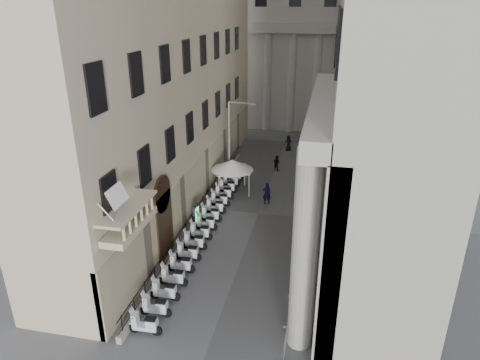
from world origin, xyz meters
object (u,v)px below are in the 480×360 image
Objects in this scene: street_lamp at (232,138)px; security_tent at (237,167)px; scooter_0 at (146,334)px; info_kiosk at (196,216)px; pedestrian_a at (267,193)px; pedestrian_b at (277,163)px.

security_tent is at bearing -56.22° from street_lamp.
scooter_0 is 0.87× the size of info_kiosk.
scooter_0 is 0.81× the size of pedestrian_a.
security_tent is 6.78m from info_kiosk.
street_lamp reaches higher than pedestrian_a.
info_kiosk is 13.33m from pedestrian_b.
pedestrian_a is at bearing 120.06° from pedestrian_b.
scooter_0 is at bearing 59.61° from pedestrian_a.
street_lamp is 8.76m from info_kiosk.
scooter_0 is at bearing -81.10° from info_kiosk.
pedestrian_a reaches higher than pedestrian_b.
pedestrian_a is (3.66, 16.09, 0.93)m from scooter_0.
street_lamp reaches higher than pedestrian_b.
street_lamp is at bearing 83.15° from pedestrian_b.
info_kiosk is at bearing 29.24° from pedestrian_a.
pedestrian_b is (3.47, 23.84, 0.77)m from scooter_0.
pedestrian_a is at bearing 51.18° from info_kiosk.
street_lamp is at bearing 87.19° from info_kiosk.
security_tent reaches higher than pedestrian_a.
pedestrian_b reaches higher than scooter_0.
scooter_0 is 0.97× the size of pedestrian_b.
street_lamp is 6.94m from pedestrian_b.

